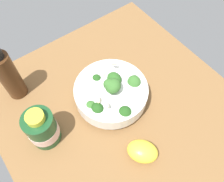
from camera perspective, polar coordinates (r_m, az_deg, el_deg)
The scene contains 5 objects.
ground_plane at distance 65.37cm, azimuth 0.82°, elevation -3.96°, with size 61.47×61.47×3.33cm, color brown.
bowl_of_broccoli at distance 61.41cm, azimuth 0.09°, elevation -0.19°, with size 19.38×19.27×10.05cm.
lemon_wedge at distance 57.18cm, azimuth 7.44°, elevation -14.37°, with size 7.37×5.56×4.06cm, color yellow.
bottle_tall at distance 64.75cm, azimuth -23.97°, elevation 3.53°, with size 5.10×5.10×17.23cm.
bottle_short at distance 57.65cm, azimuth -16.65°, elevation -8.76°, with size 7.30×7.30×11.99cm.
Camera 1 is at (-23.82, 18.80, 56.24)cm, focal length 37.50 mm.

